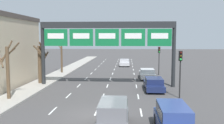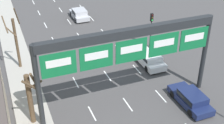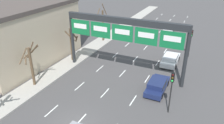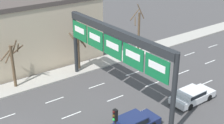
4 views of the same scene
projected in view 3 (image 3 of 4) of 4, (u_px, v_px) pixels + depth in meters
name	position (u px, v px, depth m)	size (l,w,h in m)	color
sidewalk_left	(8.00, 103.00, 22.19)	(2.80, 110.00, 0.15)	#A8A399
lane_dashes	(129.00, 66.00, 30.19)	(6.72, 67.00, 0.01)	white
sign_gantry	(123.00, 30.00, 25.57)	(15.22, 0.70, 7.27)	#232628
building_near	(15.00, 33.00, 30.42)	(11.35, 15.96, 8.08)	#C6B293
car_white	(170.00, 59.00, 30.48)	(1.99, 4.68, 1.33)	silver
car_navy	(157.00, 85.00, 24.20)	(1.90, 4.68, 1.34)	#19234C
car_silver	(170.00, 28.00, 44.01)	(1.95, 4.10, 1.39)	#B7B7BC
traffic_light_near_gantry	(191.00, 38.00, 31.62)	(0.30, 0.35, 4.18)	black
traffic_light_mid_block	(172.00, 85.00, 19.70)	(0.30, 0.35, 4.30)	black
tree_bare_closest	(72.00, 43.00, 30.60)	(1.62, 2.04, 4.89)	brown
tree_bare_third	(103.00, 24.00, 37.87)	(1.64, 1.67, 6.60)	brown
tree_bare_furthest	(31.00, 63.00, 24.37)	(2.19, 2.35, 5.10)	brown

